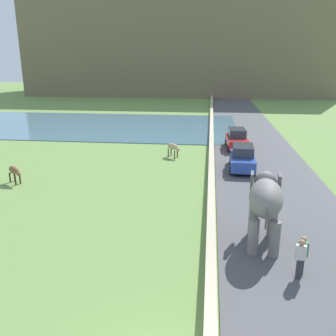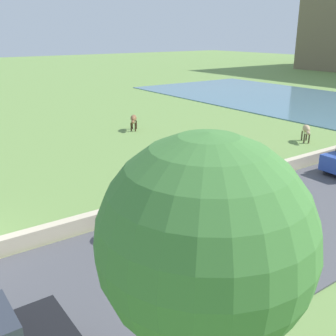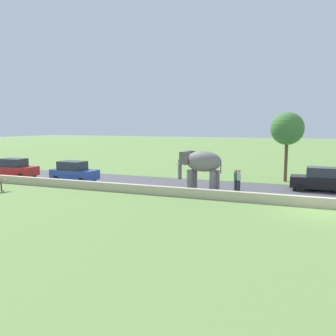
# 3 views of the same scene
# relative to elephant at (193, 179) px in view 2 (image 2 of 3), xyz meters

# --- Properties ---
(barrier_wall) EXTENTS (0.40, 110.00, 0.62)m
(barrier_wall) POSITION_rel_elephant_xyz_m (-2.25, 10.13, -1.73)
(barrier_wall) COLOR beige
(barrier_wall) RESTS_ON ground
(lake) EXTENTS (36.00, 18.00, 0.08)m
(lake) POSITION_rel_elephant_xyz_m (-17.45, 27.50, -2.00)
(lake) COLOR slate
(lake) RESTS_ON ground
(elephant) EXTENTS (1.68, 3.54, 2.99)m
(elephant) POSITION_rel_elephant_xyz_m (0.00, 0.00, 0.00)
(elephant) COLOR slate
(elephant) RESTS_ON ground
(person_beside_elephant) EXTENTS (0.36, 0.22, 1.63)m
(person_beside_elephant) POSITION_rel_elephant_xyz_m (0.97, -2.64, -1.16)
(person_beside_elephant) COLOR #33333D
(person_beside_elephant) RESTS_ON ground
(person_trailing) EXTENTS (0.36, 0.22, 1.63)m
(person_trailing) POSITION_rel_elephant_xyz_m (1.09, -2.38, -1.16)
(person_trailing) COLOR #33333D
(person_trailing) RESTS_ON ground
(cow_brown) EXTENTS (1.32, 1.09, 1.15)m
(cow_brown) POSITION_rel_elephant_xyz_m (-14.93, 6.38, -1.20)
(cow_brown) COLOR brown
(cow_brown) RESTS_ON ground
(cow_tan) EXTENTS (1.26, 1.18, 1.15)m
(cow_tan) POSITION_rel_elephant_xyz_m (-5.37, 14.01, -1.20)
(cow_tan) COLOR tan
(cow_tan) RESTS_ON ground
(tree_near) EXTENTS (2.78, 2.78, 5.93)m
(tree_near) POSITION_rel_elephant_xyz_m (7.01, -5.55, 2.47)
(tree_near) COLOR brown
(tree_near) RESTS_ON ground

